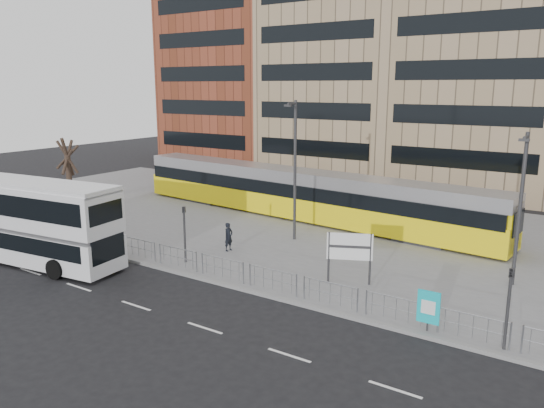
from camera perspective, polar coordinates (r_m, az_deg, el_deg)
The scene contains 16 objects.
ground at distance 26.07m, azimuth -4.81°, elevation -8.91°, with size 120.00×120.00×0.00m, color black.
plaza at distance 35.73m, azimuth 7.21°, elevation -2.86°, with size 64.00×24.00×0.15m, color slate.
kerb at distance 26.08m, azimuth -4.75°, elevation -8.72°, with size 64.00×0.25×0.17m, color gray.
building_row at distance 55.03m, azimuth 19.94°, elevation 15.40°, with size 70.40×18.40×31.20m.
pedestrian_barrier at distance 24.99m, azimuth -0.50°, elevation -7.42°, with size 32.07×0.07×1.10m.
road_markings at distance 22.69m, azimuth -9.20°, elevation -12.42°, with size 62.00×0.12×0.01m, color white.
double_decker_bus at distance 31.75m, azimuth -24.76°, elevation -1.43°, with size 11.68×3.98×4.58m.
tram at distance 38.35m, azimuth 3.06°, elevation 1.09°, with size 29.66×5.41×3.48m.
station_sign at distance 25.74m, azimuth 8.35°, elevation -4.80°, with size 2.03×1.00×2.53m.
ad_panel at distance 21.80m, azimuth 16.48°, elevation -10.64°, with size 0.89×0.09×1.66m.
pedestrian at distance 30.86m, azimuth -4.69°, elevation -3.54°, with size 0.61×0.40×1.67m, color black.
traffic_light_west at distance 28.85m, azimuth -9.41°, elevation -2.46°, with size 0.22×0.24×3.10m.
traffic_light_east at distance 20.98m, azimuth 24.13°, elevation -9.25°, with size 0.19×0.22×3.10m.
lamp_post_west at distance 32.24m, azimuth 2.45°, elevation 4.15°, with size 0.45×1.04×8.56m.
lamp_post_east at distance 27.26m, azimuth 25.14°, elevation 0.08°, with size 0.45×1.04×7.35m.
bare_tree at distance 43.87m, azimuth -21.32°, elevation 6.83°, with size 4.85×4.85×7.84m.
Camera 1 is at (15.17, -18.94, 9.54)m, focal length 35.00 mm.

